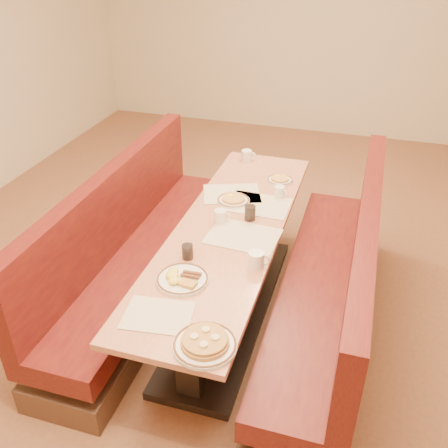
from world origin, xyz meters
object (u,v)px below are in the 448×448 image
(eggs_plate, at_px, (182,279))
(coffee_mug_d, at_px, (247,155))
(booth_left, at_px, (136,256))
(coffee_mug_c, at_px, (280,192))
(soda_tumbler_mid, at_px, (250,213))
(booth_right, at_px, (332,292))
(pancake_plate, at_px, (205,343))
(diner_table, at_px, (229,272))
(coffee_mug_b, at_px, (221,216))
(coffee_mug_a, at_px, (257,259))
(soda_tumbler_near, at_px, (188,252))

(eggs_plate, xyz_separation_m, coffee_mug_d, (-0.07, 1.75, 0.03))
(booth_left, height_order, coffee_mug_c, booth_left)
(eggs_plate, height_order, soda_tumbler_mid, soda_tumbler_mid)
(booth_left, xyz_separation_m, booth_right, (1.46, 0.00, 0.00))
(pancake_plate, bearing_deg, diner_table, 100.37)
(booth_left, distance_m, eggs_plate, 0.99)
(diner_table, bearing_deg, soda_tumbler_mid, 53.66)
(booth_left, xyz_separation_m, coffee_mug_c, (0.97, 0.54, 0.43))
(eggs_plate, distance_m, coffee_mug_b, 0.71)
(booth_right, bearing_deg, pancake_plate, -115.77)
(booth_left, relative_size, pancake_plate, 7.83)
(coffee_mug_b, bearing_deg, booth_left, 174.33)
(coffee_mug_c, bearing_deg, coffee_mug_a, -63.83)
(diner_table, xyz_separation_m, booth_right, (0.73, 0.00, -0.01))
(booth_left, bearing_deg, diner_table, 0.00)
(booth_right, bearing_deg, diner_table, 180.00)
(soda_tumbler_near, bearing_deg, diner_table, 71.11)
(booth_left, distance_m, coffee_mug_d, 1.31)
(eggs_plate, height_order, coffee_mug_c, coffee_mug_c)
(eggs_plate, relative_size, coffee_mug_d, 2.40)
(soda_tumbler_mid, bearing_deg, eggs_plate, -104.38)
(booth_left, bearing_deg, coffee_mug_b, 5.05)
(eggs_plate, distance_m, coffee_mug_c, 1.23)
(eggs_plate, bearing_deg, booth_left, 134.54)
(booth_right, xyz_separation_m, coffee_mug_c, (-0.50, 0.54, 0.43))
(pancake_plate, bearing_deg, coffee_mug_b, 103.61)
(coffee_mug_d, bearing_deg, coffee_mug_c, -66.12)
(eggs_plate, height_order, coffee_mug_d, coffee_mug_d)
(soda_tumbler_near, bearing_deg, coffee_mug_b, 82.31)
(pancake_plate, height_order, coffee_mug_b, coffee_mug_b)
(eggs_plate, relative_size, coffee_mug_b, 2.60)
(booth_left, xyz_separation_m, coffee_mug_d, (0.57, 1.10, 0.44))
(booth_left, distance_m, soda_tumbler_mid, 0.96)
(coffee_mug_b, height_order, soda_tumbler_near, soda_tumbler_near)
(diner_table, relative_size, booth_right, 1.00)
(booth_left, xyz_separation_m, pancake_plate, (0.93, -1.10, 0.41))
(eggs_plate, xyz_separation_m, soda_tumbler_near, (-0.05, 0.23, 0.03))
(diner_table, relative_size, coffee_mug_a, 18.36)
(booth_right, height_order, coffee_mug_d, booth_right)
(booth_left, relative_size, soda_tumbler_near, 26.17)
(booth_left, bearing_deg, booth_right, 0.00)
(pancake_plate, bearing_deg, coffee_mug_a, 83.41)
(booth_left, relative_size, coffee_mug_d, 19.68)
(pancake_plate, distance_m, coffee_mug_d, 2.23)
(pancake_plate, relative_size, coffee_mug_a, 2.34)
(pancake_plate, relative_size, coffee_mug_d, 2.51)
(coffee_mug_b, bearing_deg, soda_tumbler_near, -108.41)
(booth_right, height_order, eggs_plate, booth_right)
(pancake_plate, distance_m, soda_tumbler_mid, 1.25)
(booth_left, xyz_separation_m, eggs_plate, (0.64, -0.65, 0.41))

